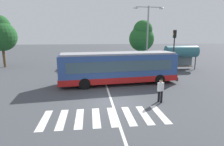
{
  "coord_description": "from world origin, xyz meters",
  "views": [
    {
      "loc": [
        -1.49,
        -12.27,
        4.75
      ],
      "look_at": [
        0.49,
        3.99,
        1.3
      ],
      "focal_mm": 29.46,
      "sensor_mm": 36.0,
      "label": 1
    }
  ],
  "objects_px": {
    "traffic_light_far_corner": "(174,45)",
    "twin_arm_street_lamp": "(148,32)",
    "parked_car_charcoal": "(110,63)",
    "bus_stop_shelter": "(181,52)",
    "city_transit_bus": "(118,68)",
    "background_tree_right": "(142,36)",
    "parked_car_teal": "(128,62)",
    "parked_car_black": "(72,63)",
    "parked_car_white": "(91,63)",
    "parked_car_blue": "(144,61)",
    "background_tree_left": "(1,33)",
    "pedestrian_crossing_street": "(161,89)"
  },
  "relations": [
    {
      "from": "traffic_light_far_corner",
      "to": "twin_arm_street_lamp",
      "type": "distance_m",
      "value": 4.0
    },
    {
      "from": "parked_car_charcoal",
      "to": "bus_stop_shelter",
      "type": "distance_m",
      "value": 9.84
    },
    {
      "from": "city_transit_bus",
      "to": "parked_car_charcoal",
      "type": "bearing_deg",
      "value": 88.68
    },
    {
      "from": "city_transit_bus",
      "to": "background_tree_right",
      "type": "height_order",
      "value": "background_tree_right"
    },
    {
      "from": "parked_car_teal",
      "to": "twin_arm_street_lamp",
      "type": "relative_size",
      "value": 0.55
    },
    {
      "from": "traffic_light_far_corner",
      "to": "twin_arm_street_lamp",
      "type": "bearing_deg",
      "value": 130.64
    },
    {
      "from": "parked_car_black",
      "to": "background_tree_right",
      "type": "distance_m",
      "value": 12.63
    },
    {
      "from": "city_transit_bus",
      "to": "parked_car_white",
      "type": "xyz_separation_m",
      "value": [
        -2.57,
        9.03,
        -0.82
      ]
    },
    {
      "from": "parked_car_blue",
      "to": "bus_stop_shelter",
      "type": "height_order",
      "value": "bus_stop_shelter"
    },
    {
      "from": "parked_car_blue",
      "to": "twin_arm_street_lamp",
      "type": "bearing_deg",
      "value": -101.66
    },
    {
      "from": "parked_car_black",
      "to": "parked_car_teal",
      "type": "relative_size",
      "value": 0.99
    },
    {
      "from": "bus_stop_shelter",
      "to": "parked_car_teal",
      "type": "bearing_deg",
      "value": 155.23
    },
    {
      "from": "city_transit_bus",
      "to": "twin_arm_street_lamp",
      "type": "xyz_separation_m",
      "value": [
        4.78,
        6.3,
        3.52
      ]
    },
    {
      "from": "twin_arm_street_lamp",
      "to": "parked_car_black",
      "type": "bearing_deg",
      "value": 164.29
    },
    {
      "from": "bus_stop_shelter",
      "to": "parked_car_blue",
      "type": "bearing_deg",
      "value": 141.83
    },
    {
      "from": "parked_car_blue",
      "to": "background_tree_left",
      "type": "xyz_separation_m",
      "value": [
        -20.76,
        1.83,
        4.12
      ]
    },
    {
      "from": "parked_car_blue",
      "to": "background_tree_right",
      "type": "height_order",
      "value": "background_tree_right"
    },
    {
      "from": "parked_car_charcoal",
      "to": "twin_arm_street_lamp",
      "type": "distance_m",
      "value": 6.8
    },
    {
      "from": "city_transit_bus",
      "to": "pedestrian_crossing_street",
      "type": "relative_size",
      "value": 6.73
    },
    {
      "from": "parked_car_charcoal",
      "to": "background_tree_right",
      "type": "height_order",
      "value": "background_tree_right"
    },
    {
      "from": "bus_stop_shelter",
      "to": "twin_arm_street_lamp",
      "type": "relative_size",
      "value": 0.53
    },
    {
      "from": "bus_stop_shelter",
      "to": "city_transit_bus",
      "type": "bearing_deg",
      "value": -146.71
    },
    {
      "from": "pedestrian_crossing_street",
      "to": "parked_car_blue",
      "type": "bearing_deg",
      "value": 77.57
    },
    {
      "from": "parked_car_blue",
      "to": "background_tree_left",
      "type": "height_order",
      "value": "background_tree_left"
    },
    {
      "from": "traffic_light_far_corner",
      "to": "background_tree_left",
      "type": "bearing_deg",
      "value": 160.8
    },
    {
      "from": "pedestrian_crossing_street",
      "to": "parked_car_white",
      "type": "distance_m",
      "value": 15.13
    },
    {
      "from": "parked_car_blue",
      "to": "background_tree_left",
      "type": "bearing_deg",
      "value": 174.97
    },
    {
      "from": "pedestrian_crossing_street",
      "to": "traffic_light_far_corner",
      "type": "height_order",
      "value": "traffic_light_far_corner"
    },
    {
      "from": "city_transit_bus",
      "to": "traffic_light_far_corner",
      "type": "xyz_separation_m",
      "value": [
        7.17,
        3.52,
        1.9
      ]
    },
    {
      "from": "parked_car_blue",
      "to": "city_transit_bus",
      "type": "bearing_deg",
      "value": -119.78
    },
    {
      "from": "city_transit_bus",
      "to": "bus_stop_shelter",
      "type": "height_order",
      "value": "bus_stop_shelter"
    },
    {
      "from": "parked_car_charcoal",
      "to": "twin_arm_street_lamp",
      "type": "relative_size",
      "value": 0.55
    },
    {
      "from": "parked_car_blue",
      "to": "twin_arm_street_lamp",
      "type": "height_order",
      "value": "twin_arm_street_lamp"
    },
    {
      "from": "bus_stop_shelter",
      "to": "background_tree_left",
      "type": "xyz_separation_m",
      "value": [
        -24.88,
        5.07,
        2.47
      ]
    },
    {
      "from": "background_tree_left",
      "to": "parked_car_white",
      "type": "bearing_deg",
      "value": -10.32
    },
    {
      "from": "parked_car_black",
      "to": "parked_car_teal",
      "type": "xyz_separation_m",
      "value": [
        8.12,
        0.25,
        0.0
      ]
    },
    {
      "from": "parked_car_teal",
      "to": "twin_arm_street_lamp",
      "type": "height_order",
      "value": "twin_arm_street_lamp"
    },
    {
      "from": "parked_car_black",
      "to": "traffic_light_far_corner",
      "type": "height_order",
      "value": "traffic_light_far_corner"
    },
    {
      "from": "traffic_light_far_corner",
      "to": "bus_stop_shelter",
      "type": "distance_m",
      "value": 3.81
    },
    {
      "from": "pedestrian_crossing_street",
      "to": "parked_car_black",
      "type": "distance_m",
      "value": 16.22
    },
    {
      "from": "pedestrian_crossing_street",
      "to": "parked_car_white",
      "type": "height_order",
      "value": "pedestrian_crossing_street"
    },
    {
      "from": "pedestrian_crossing_street",
      "to": "parked_car_white",
      "type": "bearing_deg",
      "value": 108.29
    },
    {
      "from": "city_transit_bus",
      "to": "parked_car_teal",
      "type": "xyz_separation_m",
      "value": [
        2.92,
        9.35,
        -0.82
      ]
    },
    {
      "from": "parked_car_black",
      "to": "traffic_light_far_corner",
      "type": "distance_m",
      "value": 13.84
    },
    {
      "from": "twin_arm_street_lamp",
      "to": "background_tree_right",
      "type": "xyz_separation_m",
      "value": [
        1.3,
        7.13,
        -0.66
      ]
    },
    {
      "from": "parked_car_blue",
      "to": "bus_stop_shelter",
      "type": "distance_m",
      "value": 5.5
    },
    {
      "from": "parked_car_black",
      "to": "parked_car_white",
      "type": "relative_size",
      "value": 0.98
    },
    {
      "from": "pedestrian_crossing_street",
      "to": "parked_car_charcoal",
      "type": "height_order",
      "value": "pedestrian_crossing_street"
    },
    {
      "from": "parked_car_charcoal",
      "to": "traffic_light_far_corner",
      "type": "bearing_deg",
      "value": -37.21
    },
    {
      "from": "city_transit_bus",
      "to": "pedestrian_crossing_street",
      "type": "height_order",
      "value": "city_transit_bus"
    }
  ]
}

